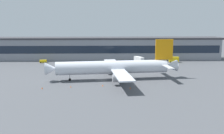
% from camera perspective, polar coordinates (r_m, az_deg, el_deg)
% --- Properties ---
extents(ground_plane, '(600.00, 600.00, 0.00)m').
position_cam_1_polar(ground_plane, '(114.42, -2.30, -2.84)').
color(ground_plane, '#4C4F54').
extents(terminal_building, '(159.75, 16.21, 15.06)m').
position_cam_1_polar(terminal_building, '(172.32, -2.04, 4.23)').
color(terminal_building, gray).
rests_on(terminal_building, ground_plane).
extents(airliner, '(59.95, 51.25, 17.98)m').
position_cam_1_polar(airliner, '(113.42, 0.50, -0.05)').
color(airliner, silver).
rests_on(airliner, ground_plane).
extents(follow_me_car, '(4.64, 2.57, 1.85)m').
position_cam_1_polar(follow_me_car, '(164.60, -15.26, 1.30)').
color(follow_me_car, yellow).
rests_on(follow_me_car, ground_plane).
extents(catering_truck, '(5.88, 7.53, 4.15)m').
position_cam_1_polar(catering_truck, '(157.44, 6.07, 1.65)').
color(catering_truck, white).
rests_on(catering_truck, ground_plane).
extents(stair_truck, '(6.17, 2.87, 3.55)m').
position_cam_1_polar(stair_truck, '(164.88, 13.75, 1.69)').
color(stair_truck, yellow).
rests_on(stair_truck, ground_plane).
extents(traffic_cone_0, '(0.50, 0.50, 0.63)m').
position_cam_1_polar(traffic_cone_0, '(102.47, -9.29, -4.39)').
color(traffic_cone_0, '#F2590C').
rests_on(traffic_cone_0, ground_plane).
extents(traffic_cone_1, '(0.50, 0.50, 0.62)m').
position_cam_1_polar(traffic_cone_1, '(99.41, 4.14, -4.74)').
color(traffic_cone_1, '#F2590C').
rests_on(traffic_cone_1, ground_plane).
extents(traffic_cone_2, '(0.52, 0.52, 0.65)m').
position_cam_1_polar(traffic_cone_2, '(102.98, -2.08, -4.17)').
color(traffic_cone_2, '#F2590C').
rests_on(traffic_cone_2, ground_plane).
extents(traffic_cone_3, '(0.57, 0.57, 0.71)m').
position_cam_1_polar(traffic_cone_3, '(102.57, -15.51, -4.60)').
color(traffic_cone_3, '#F2590C').
rests_on(traffic_cone_3, ground_plane).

